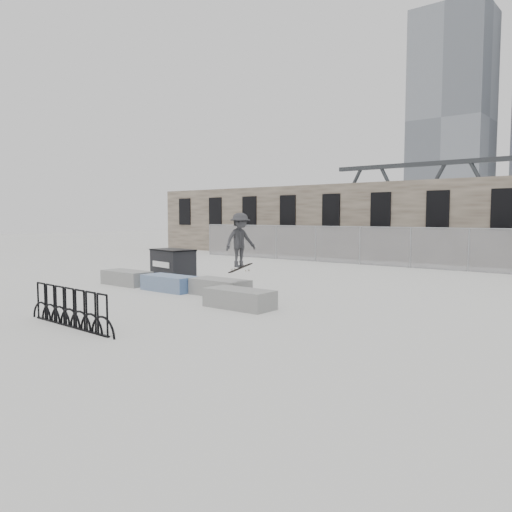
{
  "coord_description": "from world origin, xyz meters",
  "views": [
    {
      "loc": [
        12.16,
        -11.5,
        2.55
      ],
      "look_at": [
        2.39,
        0.71,
        1.3
      ],
      "focal_mm": 35.0,
      "sensor_mm": 36.0,
      "label": 1
    }
  ],
  "objects_px": {
    "planter_offset": "(239,298)",
    "planter_center_left": "(169,283)",
    "dumpster": "(173,264)",
    "planter_center_right": "(220,287)",
    "bike_rack": "(70,308)",
    "skateboarder": "(240,240)",
    "planter_far_left": "(127,277)"
  },
  "relations": [
    {
      "from": "dumpster",
      "to": "bike_rack",
      "type": "height_order",
      "value": "dumpster"
    },
    {
      "from": "planter_far_left",
      "to": "planter_center_right",
      "type": "bearing_deg",
      "value": 4.35
    },
    {
      "from": "planter_offset",
      "to": "planter_far_left",
      "type": "bearing_deg",
      "value": 171.44
    },
    {
      "from": "planter_center_left",
      "to": "bike_rack",
      "type": "height_order",
      "value": "bike_rack"
    },
    {
      "from": "planter_center_left",
      "to": "skateboarder",
      "type": "height_order",
      "value": "skateboarder"
    },
    {
      "from": "planter_offset",
      "to": "planter_center_left",
      "type": "bearing_deg",
      "value": 166.63
    },
    {
      "from": "planter_offset",
      "to": "dumpster",
      "type": "bearing_deg",
      "value": 153.07
    },
    {
      "from": "planter_center_left",
      "to": "planter_far_left",
      "type": "bearing_deg",
      "value": 179.64
    },
    {
      "from": "planter_far_left",
      "to": "planter_center_left",
      "type": "xyz_separation_m",
      "value": [
        2.39,
        -0.02,
        0.0
      ]
    },
    {
      "from": "planter_center_right",
      "to": "planter_offset",
      "type": "distance_m",
      "value": 2.32
    },
    {
      "from": "planter_center_left",
      "to": "planter_offset",
      "type": "bearing_deg",
      "value": -13.37
    },
    {
      "from": "planter_offset",
      "to": "bike_rack",
      "type": "distance_m",
      "value": 4.52
    },
    {
      "from": "planter_offset",
      "to": "dumpster",
      "type": "xyz_separation_m",
      "value": [
        -6.3,
        3.2,
        0.33
      ]
    },
    {
      "from": "planter_center_left",
      "to": "skateboarder",
      "type": "relative_size",
      "value": 1.11
    },
    {
      "from": "planter_far_left",
      "to": "skateboarder",
      "type": "bearing_deg",
      "value": -1.74
    },
    {
      "from": "planter_far_left",
      "to": "skateboarder",
      "type": "distance_m",
      "value": 5.92
    },
    {
      "from": "planter_center_right",
      "to": "bike_rack",
      "type": "bearing_deg",
      "value": -85.38
    },
    {
      "from": "planter_far_left",
      "to": "skateboarder",
      "type": "xyz_separation_m",
      "value": [
        5.72,
        -0.17,
        1.55
      ]
    },
    {
      "from": "planter_far_left",
      "to": "bike_rack",
      "type": "relative_size",
      "value": 0.56
    },
    {
      "from": "skateboarder",
      "to": "planter_offset",
      "type": "bearing_deg",
      "value": -127.92
    },
    {
      "from": "planter_far_left",
      "to": "dumpster",
      "type": "distance_m",
      "value": 2.27
    },
    {
      "from": "planter_center_right",
      "to": "dumpster",
      "type": "bearing_deg",
      "value": 156.41
    },
    {
      "from": "planter_center_right",
      "to": "skateboarder",
      "type": "distance_m",
      "value": 2.09
    },
    {
      "from": "dumpster",
      "to": "bike_rack",
      "type": "bearing_deg",
      "value": -46.93
    },
    {
      "from": "planter_far_left",
      "to": "planter_offset",
      "type": "bearing_deg",
      "value": -8.56
    },
    {
      "from": "planter_center_right",
      "to": "planter_center_left",
      "type": "bearing_deg",
      "value": -170.18
    },
    {
      "from": "planter_center_left",
      "to": "dumpster",
      "type": "bearing_deg",
      "value": 135.99
    },
    {
      "from": "planter_offset",
      "to": "bike_rack",
      "type": "xyz_separation_m",
      "value": [
        -1.48,
        -4.26,
        0.15
      ]
    },
    {
      "from": "dumpster",
      "to": "planter_center_right",
      "type": "bearing_deg",
      "value": -13.35
    },
    {
      "from": "dumpster",
      "to": "skateboarder",
      "type": "distance_m",
      "value": 6.27
    },
    {
      "from": "dumpster",
      "to": "planter_center_left",
      "type": "bearing_deg",
      "value": -33.78
    },
    {
      "from": "planter_far_left",
      "to": "planter_center_left",
      "type": "bearing_deg",
      "value": -0.36
    }
  ]
}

